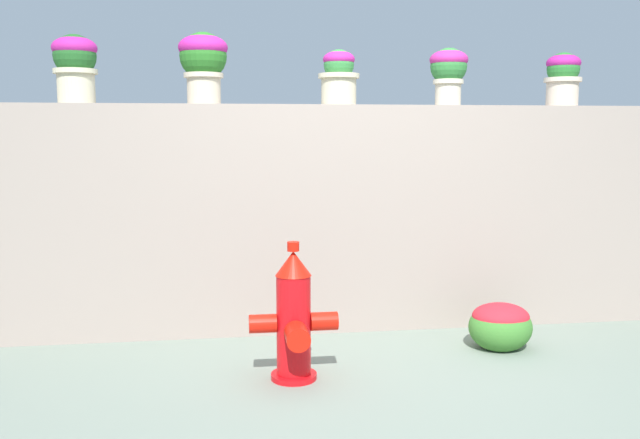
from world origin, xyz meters
TOP-DOWN VIEW (x-y plane):
  - ground_plane at (0.00, 0.00)m, footprint 24.00×24.00m
  - stone_wall at (0.00, 1.28)m, footprint 5.63×0.40m
  - potted_plant_1 at (-1.65, 1.32)m, footprint 0.28×0.28m
  - potted_plant_2 at (-0.85, 1.29)m, footprint 0.32×0.32m
  - potted_plant_3 at (0.04, 1.26)m, footprint 0.27×0.27m
  - potted_plant_4 at (0.80, 1.27)m, footprint 0.26×0.26m
  - potted_plant_5 at (1.64, 1.29)m, footprint 0.26×0.26m
  - fire_hydrant at (-0.37, 0.27)m, footprint 0.48×0.38m
  - flower_bush_left at (0.95, 0.62)m, footprint 0.39×0.35m

SIDE VIEW (x-z plane):
  - ground_plane at x=0.00m, z-range 0.00..0.00m
  - flower_bush_left at x=0.95m, z-range 0.01..0.31m
  - fire_hydrant at x=-0.37m, z-range -0.05..0.71m
  - stone_wall at x=0.00m, z-range 0.00..1.51m
  - potted_plant_3 at x=0.04m, z-range 1.53..1.89m
  - potted_plant_5 at x=1.64m, z-range 1.54..1.91m
  - potted_plant_4 at x=0.80m, z-range 1.56..1.95m
  - potted_plant_1 at x=-1.65m, z-range 1.55..1.99m
  - potted_plant_2 at x=-0.85m, z-range 1.57..2.03m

